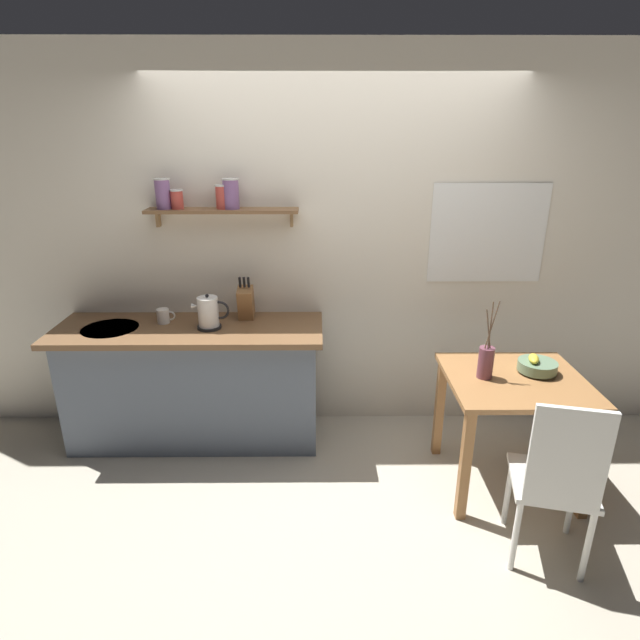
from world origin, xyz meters
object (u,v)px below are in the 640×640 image
twig_vase (486,362)px  knife_block (246,302)px  dining_chair_near (558,478)px  fruit_bowl (537,366)px  coffee_mug_by_sink (164,316)px  dining_table (513,397)px  electric_kettle (209,313)px

twig_vase → knife_block: size_ratio=1.52×
dining_chair_near → knife_block: size_ratio=3.11×
dining_chair_near → twig_vase: bearing=105.3°
fruit_bowl → coffee_mug_by_sink: bearing=167.7°
dining_table → electric_kettle: (-1.93, 0.50, 0.38)m
electric_kettle → knife_block: bearing=38.5°
electric_kettle → fruit_bowl: bearing=-11.5°
electric_kettle → coffee_mug_by_sink: bearing=163.1°
dining_table → knife_block: bearing=158.3°
twig_vase → knife_block: 1.65m
coffee_mug_by_sink → twig_vase: bearing=-15.8°
dining_table → knife_block: (-1.70, 0.68, 0.39)m
dining_table → fruit_bowl: size_ratio=3.51×
twig_vase → knife_block: twig_vase is taller
dining_chair_near → coffee_mug_by_sink: size_ratio=7.74×
fruit_bowl → coffee_mug_by_sink: coffee_mug_by_sink is taller
fruit_bowl → twig_vase: size_ratio=0.49×
dining_table → knife_block: knife_block is taller
dining_table → fruit_bowl: fruit_bowl is taller
dining_chair_near → fruit_bowl: bearing=78.2°
dining_table → twig_vase: bearing=177.0°
coffee_mug_by_sink → fruit_bowl: bearing=-12.3°
dining_chair_near → knife_block: 2.21m
dining_table → electric_kettle: size_ratio=3.28×
twig_vase → coffee_mug_by_sink: bearing=164.2°
dining_table → fruit_bowl: bearing=26.0°
dining_chair_near → coffee_mug_by_sink: 2.62m
electric_kettle → knife_block: (0.23, 0.18, 0.02)m
twig_vase → coffee_mug_by_sink: 2.15m
coffee_mug_by_sink → dining_table: bearing=-14.8°
coffee_mug_by_sink → knife_block: bearing=7.8°
dining_chair_near → coffee_mug_by_sink: (-2.26, 1.26, 0.40)m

